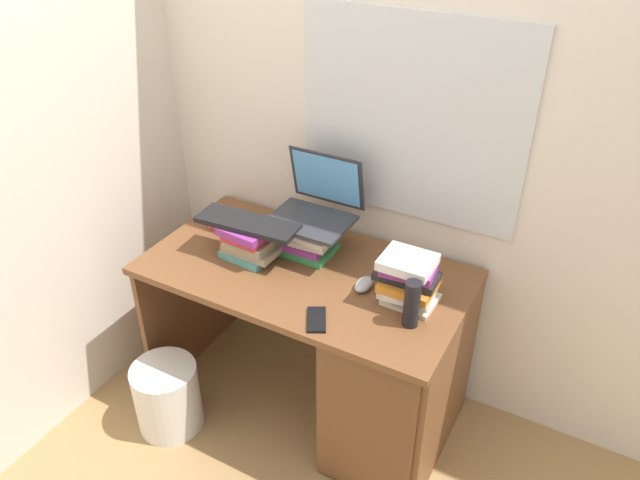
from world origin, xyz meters
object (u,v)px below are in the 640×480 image
laptop (317,203)px  book_stack_keyboard_riser (249,242)px  mug (218,217)px  water_bottle (412,304)px  keyboard (248,223)px  computer_mouse (363,285)px  cell_phone (317,320)px  book_stack_side (409,279)px  wastebasket (167,396)px  desk (372,362)px  book_stack_tall (309,237)px

laptop → book_stack_keyboard_riser: bearing=-133.6°
mug → water_bottle: water_bottle is taller
keyboard → computer_mouse: bearing=-0.7°
computer_mouse → cell_phone: size_ratio=0.76×
mug → keyboard: bearing=-27.5°
book_stack_keyboard_riser → book_stack_side: book_stack_side is taller
mug → wastebasket: (0.04, -0.51, -0.62)m
book_stack_side → keyboard: book_stack_side is taller
desk → cell_phone: cell_phone is taller
book_stack_keyboard_riser → keyboard: keyboard is taller
book_stack_tall → cell_phone: book_stack_tall is taller
desk → water_bottle: 0.46m
wastebasket → laptop: bearing=54.4°
cell_phone → wastebasket: size_ratio=0.43×
water_bottle → mug: bearing=167.7°
desk → wastebasket: desk is taller
laptop → wastebasket: size_ratio=1.02×
mug → wastebasket: bearing=-85.2°
book_stack_keyboard_riser → book_stack_side: bearing=3.3°
book_stack_side → keyboard: bearing=-176.8°
laptop → water_bottle: bearing=-28.3°
book_stack_tall → book_stack_side: 0.49m
book_stack_tall → water_bottle: water_bottle is taller
book_stack_keyboard_riser → computer_mouse: book_stack_keyboard_riser is taller
book_stack_side → laptop: size_ratio=0.72×
computer_mouse → book_stack_tall: bearing=158.9°
book_stack_keyboard_riser → laptop: 0.31m
desk → laptop: bearing=151.2°
cell_phone → wastebasket: (-0.65, -0.15, -0.58)m
book_stack_tall → book_stack_keyboard_riser: 0.24m
book_stack_side → water_bottle: size_ratio=1.29×
cell_phone → book_stack_side: bearing=19.2°
laptop → water_bottle: (0.53, -0.29, -0.12)m
computer_mouse → laptop: bearing=149.3°
book_stack_tall → computer_mouse: 0.33m
cell_phone → water_bottle: bearing=-2.9°
book_stack_side → computer_mouse: bearing=-176.7°
book_stack_keyboard_riser → cell_phone: (0.43, -0.22, -0.07)m
laptop → mug: 0.49m
book_stack_keyboard_riser → book_stack_side: (0.67, 0.04, 0.02)m
book_stack_keyboard_riser → laptop: bearing=46.4°
keyboard → water_bottle: (0.73, -0.08, -0.07)m
desk → computer_mouse: size_ratio=12.41×
book_stack_side → mug: book_stack_side is taller
book_stack_tall → laptop: bearing=85.4°
book_stack_keyboard_riser → water_bottle: bearing=-6.2°
desk → mug: mug is taller
book_stack_tall → wastebasket: (-0.41, -0.52, -0.65)m
book_stack_tall → book_stack_keyboard_riser: size_ratio=0.94×
desk → cell_phone: (-0.13, -0.23, 0.34)m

